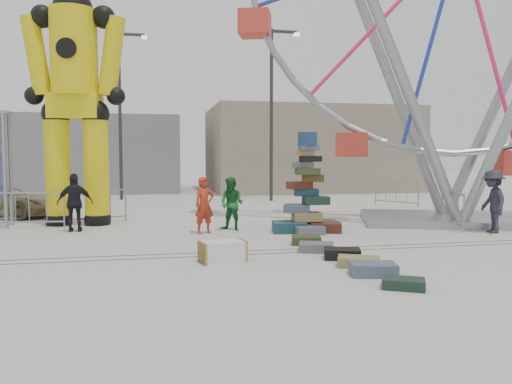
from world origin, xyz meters
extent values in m
plane|color=#9E9E99|center=(0.00, 0.00, 0.00)|extent=(90.00, 90.00, 0.00)
cube|color=#47443F|center=(0.00, 0.60, 0.00)|extent=(40.00, 0.04, 0.01)
cube|color=#47443F|center=(0.00, 1.00, 0.00)|extent=(40.00, 0.04, 0.01)
cube|color=gray|center=(7.00, 20.00, 2.50)|extent=(12.00, 8.00, 5.00)
cube|color=gray|center=(-6.00, 22.00, 2.20)|extent=(10.00, 8.00, 4.40)
cylinder|color=#2D2D30|center=(3.00, 13.00, 4.00)|extent=(0.16, 0.16, 8.00)
cube|color=#2D2D30|center=(3.60, 13.00, 7.90)|extent=(1.20, 0.15, 0.12)
cube|color=silver|center=(4.20, 13.00, 7.80)|extent=(0.25, 0.25, 0.12)
cylinder|color=#2D2D30|center=(-4.00, 15.00, 4.00)|extent=(0.16, 0.16, 8.00)
cube|color=#2D2D30|center=(-3.40, 15.00, 7.90)|extent=(1.20, 0.15, 0.12)
cube|color=silver|center=(-2.80, 15.00, 7.80)|extent=(0.25, 0.25, 0.12)
cube|color=#1B4152|center=(1.26, 3.42, 0.15)|extent=(0.97, 0.72, 0.30)
cube|color=#522216|center=(2.27, 3.27, 0.14)|extent=(0.99, 0.81, 0.27)
cube|color=#4D3918|center=(1.35, 3.99, 0.13)|extent=(0.83, 0.59, 0.25)
cube|color=#354221|center=(2.36, 3.83, 0.14)|extent=(0.93, 0.74, 0.27)
cube|color=slate|center=(1.71, 3.01, 0.11)|extent=(0.78, 0.53, 0.23)
cube|color=black|center=(1.89, 4.13, 0.13)|extent=(0.86, 0.69, 0.25)
cube|color=#97824D|center=(1.79, 3.51, 0.42)|extent=(0.83, 0.60, 0.25)
cube|color=#4D5C6E|center=(1.52, 3.59, 0.66)|extent=(0.86, 0.72, 0.23)
cube|color=#1B3125|center=(2.04, 3.45, 0.89)|extent=(0.72, 0.50, 0.23)
cube|color=#1B4152|center=(1.82, 3.68, 1.10)|extent=(0.76, 0.59, 0.21)
cube|color=#522216|center=(1.61, 3.66, 1.31)|extent=(0.70, 0.51, 0.21)
cube|color=#4D3918|center=(1.97, 3.54, 1.51)|extent=(0.73, 0.60, 0.21)
cube|color=#354221|center=(1.78, 3.46, 1.71)|extent=(0.66, 0.46, 0.18)
cube|color=slate|center=(1.70, 3.62, 1.89)|extent=(0.70, 0.59, 0.18)
cube|color=black|center=(1.88, 3.50, 2.06)|extent=(0.58, 0.40, 0.16)
cube|color=#97824D|center=(1.75, 3.58, 2.22)|extent=(0.62, 0.48, 0.16)
cube|color=#4D5C6E|center=(1.82, 3.47, 2.37)|extent=(0.53, 0.35, 0.14)
cylinder|color=navy|center=(1.79, 3.51, 2.62)|extent=(0.55, 0.55, 0.36)
sphere|color=black|center=(-5.34, 6.30, 0.16)|extent=(0.81, 0.81, 0.81)
cylinder|color=#D9C70B|center=(-5.34, 6.30, 1.72)|extent=(0.75, 0.75, 3.43)
sphere|color=black|center=(-5.34, 6.30, 3.43)|extent=(0.86, 0.86, 0.86)
sphere|color=black|center=(-4.18, 6.11, 0.16)|extent=(0.81, 0.81, 0.81)
cylinder|color=#D9C70B|center=(-4.18, 6.11, 1.72)|extent=(0.75, 0.75, 3.43)
sphere|color=black|center=(-4.18, 6.11, 3.43)|extent=(0.86, 0.86, 0.86)
cube|color=#D9C70B|center=(-4.76, 6.21, 3.65)|extent=(1.62, 1.09, 0.75)
cylinder|color=#D9C70B|center=(-4.76, 6.21, 5.25)|extent=(1.39, 1.39, 2.57)
sphere|color=black|center=(-4.76, 6.21, 6.54)|extent=(1.18, 1.18, 1.18)
sphere|color=black|center=(-5.66, 6.35, 6.33)|extent=(0.69, 0.69, 0.69)
cylinder|color=#D9C70B|center=(-5.87, 6.39, 5.15)|extent=(0.96, 0.69, 2.41)
sphere|color=black|center=(-5.98, 6.41, 3.97)|extent=(0.56, 0.56, 0.56)
sphere|color=black|center=(-3.86, 6.06, 6.33)|extent=(0.69, 0.69, 0.69)
cylinder|color=#D9C70B|center=(-3.65, 6.03, 5.15)|extent=(0.96, 0.69, 2.41)
sphere|color=black|center=(-3.55, 6.01, 3.97)|extent=(0.56, 0.56, 0.56)
cube|color=gray|center=(6.92, 4.35, 0.11)|extent=(6.33, 4.97, 0.22)
cylinder|color=gray|center=(4.92, 4.00, 4.43)|extent=(3.75, 1.59, 8.99)
cylinder|color=gray|center=(5.58, 5.88, 4.43)|extent=(3.75, 1.59, 8.99)
cylinder|color=gray|center=(8.92, 4.71, 4.43)|extent=(3.75, 1.59, 8.99)
cube|color=red|center=(6.92, 4.35, 1.66)|extent=(1.27, 1.27, 0.78)
cylinder|color=gray|center=(-6.77, 6.27, 1.71)|extent=(0.11, 0.11, 3.43)
cube|color=silver|center=(-1.10, 0.00, 0.21)|extent=(0.99, 0.69, 0.42)
cube|color=#354221|center=(1.16, 1.54, 0.10)|extent=(0.79, 0.65, 0.20)
cube|color=slate|center=(1.11, 0.63, 0.10)|extent=(0.90, 0.78, 0.20)
cube|color=black|center=(1.39, -0.25, 0.11)|extent=(0.85, 0.69, 0.22)
cube|color=#97824D|center=(1.44, -0.99, 0.10)|extent=(0.93, 0.77, 0.19)
cube|color=#4D5C6E|center=(1.41, -1.71, 0.12)|extent=(0.92, 0.71, 0.23)
cube|color=#1B3125|center=(1.51, -2.63, 0.09)|extent=(0.80, 0.70, 0.17)
imported|color=#9D2916|center=(-1.09, 3.74, 0.78)|extent=(0.66, 0.54, 1.57)
imported|color=#186026|center=(-0.26, 4.18, 0.77)|extent=(0.94, 0.92, 1.53)
imported|color=black|center=(-4.64, 4.79, 0.83)|extent=(0.98, 0.44, 1.65)
imported|color=#22222D|center=(6.80, 2.26, 0.88)|extent=(0.89, 1.25, 1.76)
imported|color=#93845F|center=(-7.67, 8.82, 0.55)|extent=(4.32, 2.96, 1.10)
camera|label=1|loc=(-2.44, -9.95, 2.17)|focal=35.00mm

